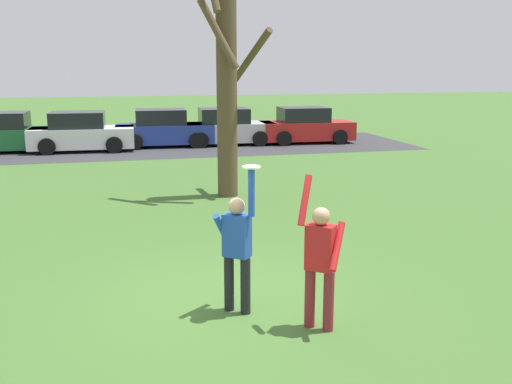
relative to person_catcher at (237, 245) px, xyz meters
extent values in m
plane|color=#426B2D|center=(-0.03, 0.36, -0.98)|extent=(120.00, 120.00, 0.00)
cylinder|color=black|center=(-0.10, 0.08, -0.57)|extent=(0.14, 0.14, 0.82)
cylinder|color=black|center=(0.10, -0.08, -0.57)|extent=(0.14, 0.14, 0.82)
cube|color=#234CB2|center=(0.00, 0.00, 0.14)|extent=(0.42, 0.40, 0.60)
sphere|color=tan|center=(0.00, 0.00, 0.55)|extent=(0.23, 0.23, 0.23)
cylinder|color=#234CB2|center=(-0.17, 0.14, 0.19)|extent=(0.35, 0.41, 0.59)
cylinder|color=#234CB2|center=(0.17, -0.14, 0.77)|extent=(0.09, 0.09, 0.66)
cylinder|color=maroon|center=(1.03, -0.86, -0.57)|extent=(0.14, 0.14, 0.82)
cylinder|color=maroon|center=(0.83, -0.69, -0.57)|extent=(0.14, 0.14, 0.82)
cube|color=red|center=(0.93, -0.78, 0.14)|extent=(0.42, 0.40, 0.60)
sphere|color=tan|center=(0.93, -0.78, 0.55)|extent=(0.23, 0.23, 0.23)
cylinder|color=red|center=(1.11, -0.92, 0.19)|extent=(0.35, 0.41, 0.59)
cylinder|color=red|center=(0.76, -0.63, 0.74)|extent=(0.27, 0.30, 0.65)
cylinder|color=white|center=(0.17, -0.14, 1.11)|extent=(0.24, 0.24, 0.02)
cube|color=#1E6633|center=(-5.88, 17.35, -0.43)|extent=(4.16, 1.94, 0.80)
cube|color=black|center=(-6.03, 17.36, 0.29)|extent=(2.16, 1.71, 0.64)
cylinder|color=black|center=(-4.58, 18.22, -0.65)|extent=(0.67, 0.24, 0.66)
cylinder|color=black|center=(-4.64, 16.40, -0.65)|extent=(0.67, 0.24, 0.66)
cube|color=white|center=(-2.88, 16.90, -0.43)|extent=(4.16, 1.94, 0.80)
cube|color=black|center=(-3.03, 16.90, 0.29)|extent=(2.16, 1.71, 0.64)
cylinder|color=black|center=(-1.57, 17.76, -0.65)|extent=(0.67, 0.24, 0.66)
cylinder|color=black|center=(-1.64, 15.94, -0.65)|extent=(0.67, 0.24, 0.66)
cylinder|color=black|center=(-4.11, 17.85, -0.65)|extent=(0.67, 0.24, 0.66)
cylinder|color=black|center=(-4.18, 16.03, -0.65)|extent=(0.67, 0.24, 0.66)
cube|color=#233893|center=(0.49, 17.52, -0.43)|extent=(4.16, 1.94, 0.80)
cube|color=black|center=(0.34, 17.52, 0.29)|extent=(2.16, 1.71, 0.64)
cylinder|color=black|center=(1.79, 18.38, -0.65)|extent=(0.67, 0.24, 0.66)
cylinder|color=black|center=(1.73, 16.56, -0.65)|extent=(0.67, 0.24, 0.66)
cylinder|color=black|center=(-0.75, 18.47, -0.65)|extent=(0.67, 0.24, 0.66)
cylinder|color=black|center=(-0.81, 16.65, -0.65)|extent=(0.67, 0.24, 0.66)
cube|color=#BCBCC1|center=(3.22, 17.46, -0.43)|extent=(4.16, 1.94, 0.80)
cube|color=black|center=(3.07, 17.47, 0.29)|extent=(2.16, 1.71, 0.64)
cylinder|color=black|center=(4.52, 18.33, -0.65)|extent=(0.67, 0.24, 0.66)
cylinder|color=black|center=(4.46, 16.50, -0.65)|extent=(0.67, 0.24, 0.66)
cylinder|color=black|center=(1.98, 18.42, -0.65)|extent=(0.67, 0.24, 0.66)
cylinder|color=black|center=(1.92, 16.59, -0.65)|extent=(0.67, 0.24, 0.66)
cube|color=red|center=(6.79, 17.24, -0.43)|extent=(4.16, 1.94, 0.80)
cube|color=black|center=(6.64, 17.24, 0.29)|extent=(2.16, 1.71, 0.64)
cylinder|color=black|center=(8.10, 18.10, -0.65)|extent=(0.67, 0.24, 0.66)
cylinder|color=black|center=(8.03, 16.28, -0.65)|extent=(0.67, 0.24, 0.66)
cylinder|color=black|center=(5.56, 18.19, -0.65)|extent=(0.67, 0.24, 0.66)
cylinder|color=black|center=(5.49, 16.37, -0.65)|extent=(0.67, 0.24, 0.66)
cube|color=#38383D|center=(-1.34, 17.14, -0.98)|extent=(24.84, 6.40, 0.01)
cylinder|color=brown|center=(1.29, 7.37, 1.69)|extent=(0.53, 0.53, 5.35)
cylinder|color=brown|center=(2.02, 7.67, 2.67)|extent=(0.80, 1.63, 1.39)
cylinder|color=brown|center=(1.02, 6.99, 3.18)|extent=(1.01, 0.79, 1.72)
camera|label=1|loc=(-1.54, -7.46, 2.42)|focal=40.52mm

